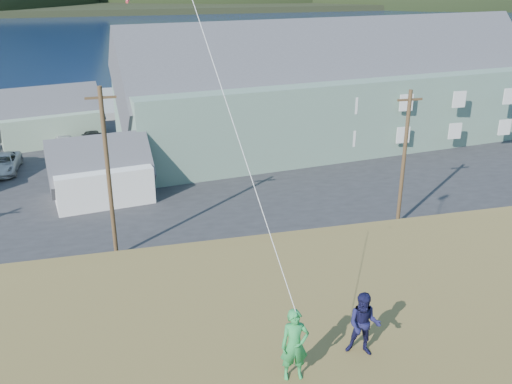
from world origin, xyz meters
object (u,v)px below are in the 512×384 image
(kite_flyer_green, at_px, (295,345))
(kite_flyer_navy, at_px, (364,324))
(lodge, at_px, (337,88))
(wharf, at_px, (77,105))
(shed_palegreen_far, at_px, (50,117))
(shed_white, at_px, (101,172))

(kite_flyer_green, bearing_deg, kite_flyer_navy, 17.60)
(lodge, bearing_deg, kite_flyer_navy, -118.32)
(wharf, distance_m, shed_palegreen_far, 13.67)
(shed_white, xyz_separation_m, shed_palegreen_far, (-4.56, 15.98, 0.28))
(shed_white, bearing_deg, kite_flyer_green, -89.80)
(shed_white, relative_size, kite_flyer_navy, 4.80)
(shed_palegreen_far, height_order, kite_flyer_navy, kite_flyer_navy)
(lodge, bearing_deg, kite_flyer_green, -120.42)
(lodge, relative_size, shed_palegreen_far, 3.85)
(lodge, bearing_deg, shed_palegreen_far, 157.19)
(kite_flyer_green, bearing_deg, shed_palegreen_far, 106.36)
(wharf, distance_m, kite_flyer_green, 59.86)
(shed_palegreen_far, bearing_deg, shed_white, -86.92)
(shed_palegreen_far, relative_size, kite_flyer_navy, 6.54)
(lodge, distance_m, kite_flyer_navy, 40.74)
(lodge, distance_m, shed_palegreen_far, 26.77)
(lodge, xyz_separation_m, shed_palegreen_far, (-25.62, 7.23, -2.81))
(lodge, relative_size, shed_white, 5.25)
(kite_flyer_navy, bearing_deg, wharf, 126.50)
(shed_palegreen_far, xyz_separation_m, kite_flyer_green, (9.08, -45.51, 5.62))
(kite_flyer_navy, bearing_deg, lodge, 96.38)
(lodge, bearing_deg, shed_white, -164.48)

